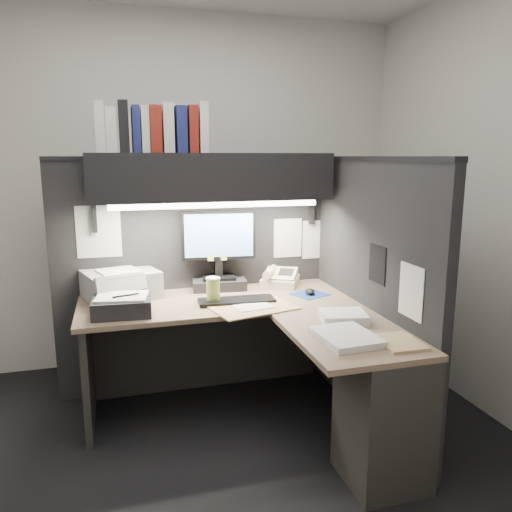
% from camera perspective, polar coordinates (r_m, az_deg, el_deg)
% --- Properties ---
extents(floor, '(3.50, 3.50, 0.00)m').
position_cam_1_polar(floor, '(2.99, -4.11, -21.72)').
color(floor, black).
rests_on(floor, ground).
extents(wall_back, '(3.50, 0.04, 2.70)m').
position_cam_1_polar(wall_back, '(4.00, -8.82, 7.19)').
color(wall_back, silver).
rests_on(wall_back, floor).
extents(wall_front, '(3.50, 0.04, 2.70)m').
position_cam_1_polar(wall_front, '(1.11, 10.90, -3.43)').
color(wall_front, silver).
rests_on(wall_front, floor).
extents(wall_right, '(0.04, 3.00, 2.70)m').
position_cam_1_polar(wall_right, '(3.34, 26.52, 5.34)').
color(wall_right, silver).
rests_on(wall_right, floor).
extents(partition_back, '(1.90, 0.06, 1.60)m').
position_cam_1_polar(partition_back, '(3.53, -6.91, -2.35)').
color(partition_back, black).
rests_on(partition_back, floor).
extents(partition_right, '(0.06, 1.50, 1.60)m').
position_cam_1_polar(partition_right, '(3.13, 12.84, -4.32)').
color(partition_right, black).
rests_on(partition_right, floor).
extents(desk, '(1.70, 1.53, 0.73)m').
position_cam_1_polar(desk, '(2.88, 4.31, -13.05)').
color(desk, '#806651').
rests_on(desk, floor).
extents(overhead_shelf, '(1.55, 0.34, 0.30)m').
position_cam_1_polar(overhead_shelf, '(3.27, -5.04, 9.02)').
color(overhead_shelf, black).
rests_on(overhead_shelf, partition_back).
extents(task_light_tube, '(1.32, 0.04, 0.04)m').
position_cam_1_polar(task_light_tube, '(3.14, -4.50, 5.83)').
color(task_light_tube, white).
rests_on(task_light_tube, overhead_shelf).
extents(monitor, '(0.50, 0.26, 0.54)m').
position_cam_1_polar(monitor, '(3.41, -4.27, -0.27)').
color(monitor, black).
rests_on(monitor, desk).
extents(keyboard, '(0.49, 0.19, 0.02)m').
position_cam_1_polar(keyboard, '(3.14, -2.24, -5.13)').
color(keyboard, black).
rests_on(keyboard, desk).
extents(mousepad, '(0.26, 0.25, 0.00)m').
position_cam_1_polar(mousepad, '(3.33, 6.18, -4.37)').
color(mousepad, navy).
rests_on(mousepad, desk).
extents(mouse, '(0.08, 0.11, 0.04)m').
position_cam_1_polar(mouse, '(3.32, 6.19, -4.05)').
color(mouse, black).
rests_on(mouse, mousepad).
extents(telephone, '(0.33, 0.34, 0.10)m').
position_cam_1_polar(telephone, '(3.53, 2.78, -2.64)').
color(telephone, beige).
rests_on(telephone, desk).
extents(coffee_cup, '(0.11, 0.11, 0.16)m').
position_cam_1_polar(coffee_cup, '(3.11, -4.91, -4.05)').
color(coffee_cup, '#B6C64F').
rests_on(coffee_cup, desk).
extents(printer, '(0.53, 0.48, 0.17)m').
position_cam_1_polar(printer, '(3.35, -15.17, -3.12)').
color(printer, '#9C9EA1').
rests_on(printer, desk).
extents(notebook_stack, '(0.35, 0.29, 0.10)m').
position_cam_1_polar(notebook_stack, '(3.00, -15.04, -5.52)').
color(notebook_stack, black).
rests_on(notebook_stack, desk).
extents(open_folder, '(0.55, 0.43, 0.01)m').
position_cam_1_polar(open_folder, '(3.02, -0.30, -5.91)').
color(open_folder, tan).
rests_on(open_folder, desk).
extents(paper_stack_a, '(0.29, 0.26, 0.05)m').
position_cam_1_polar(paper_stack_a, '(2.84, 9.93, -6.81)').
color(paper_stack_a, white).
rests_on(paper_stack_a, desk).
extents(paper_stack_b, '(0.29, 0.35, 0.03)m').
position_cam_1_polar(paper_stack_b, '(2.55, 10.27, -9.08)').
color(paper_stack_b, white).
rests_on(paper_stack_b, desk).
extents(manila_stack, '(0.20, 0.26, 0.01)m').
position_cam_1_polar(manila_stack, '(2.57, 15.99, -9.45)').
color(manila_stack, tan).
rests_on(manila_stack, desk).
extents(binder_row, '(0.67, 0.25, 0.31)m').
position_cam_1_polar(binder_row, '(3.23, -11.74, 14.01)').
color(binder_row, white).
rests_on(binder_row, overhead_shelf).
extents(pinned_papers, '(1.76, 1.31, 0.51)m').
position_cam_1_polar(pinned_papers, '(3.21, 0.95, 0.99)').
color(pinned_papers, white).
rests_on(pinned_papers, partition_back).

